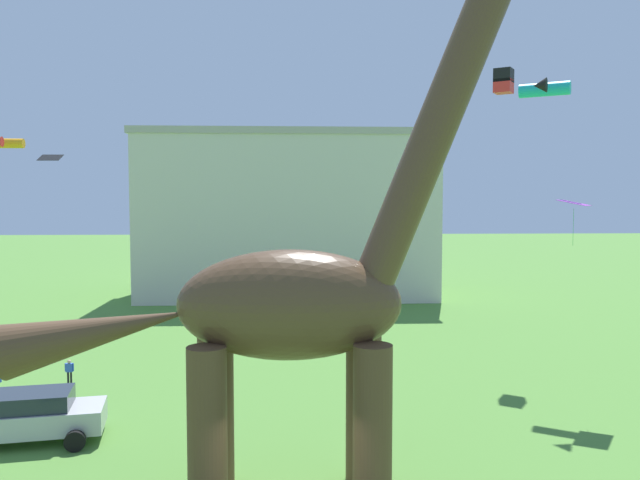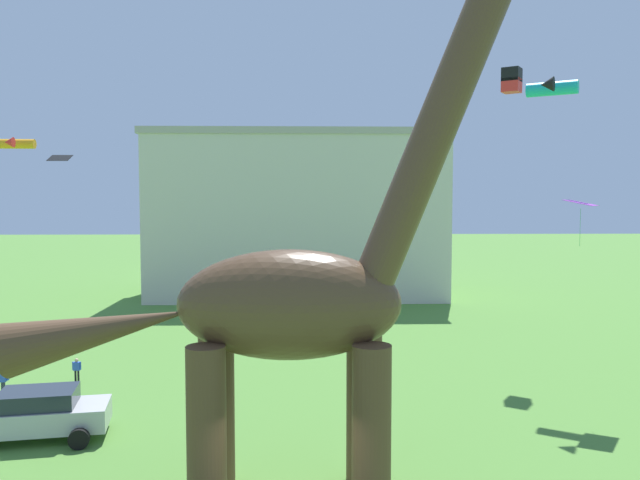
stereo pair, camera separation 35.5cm
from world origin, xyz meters
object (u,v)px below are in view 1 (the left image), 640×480
Objects in this scene: kite_near_high at (544,89)px; kite_drifting at (574,203)px; kite_far_right at (50,158)px; person_watching_child at (69,369)px; parked_sedan_left at (33,416)px; kite_near_low at (504,81)px; dinosaur_sculpture at (287,305)px; kite_far_left at (4,143)px.

kite_near_high is 5.59m from kite_drifting.
person_watching_child is at bearing -65.63° from kite_far_right.
kite_far_right reaches higher than parked_sedan_left.
parked_sedan_left is 15.41m from kite_far_right.
kite_near_high is 1.93× the size of kite_far_right.
dinosaur_sculpture is at bearing -125.23° from kite_near_low.
kite_far_right is (-2.70, 5.96, 8.94)m from person_watching_child.
dinosaur_sculpture is at bearing -135.32° from kite_near_high.
kite_near_low is at bearing 92.38° from kite_drifting.
dinosaur_sculpture reaches higher than kite_drifting.
parked_sedan_left is 3.87× the size of kite_near_low.
dinosaur_sculpture is at bearing 39.46° from person_watching_child.
person_watching_child is (-8.89, 10.28, -4.31)m from dinosaur_sculpture.
person_watching_child is at bearing 89.42° from parked_sedan_left.
dinosaur_sculpture is 28.16m from kite_far_left.
parked_sedan_left is 4.05× the size of kite_far_right.
person_watching_child is 0.85× the size of kite_near_low.
kite_far_left reaches higher than kite_far_right.
parked_sedan_left is 2.10× the size of kite_near_high.
dinosaur_sculpture is 14.25m from person_watching_child.
kite_near_high reaches higher than person_watching_child.
kite_far_left is (-27.00, 14.68, 3.37)m from kite_drifting.
person_watching_child is 23.37m from kite_near_low.
kite_near_high is 1.04× the size of kite_far_left.
kite_far_left is (-7.47, 11.89, 10.14)m from person_watching_child.
parked_sedan_left is at bearing -73.08° from kite_far_right.
kite_drifting is (18.54, 3.40, 6.55)m from parked_sedan_left.
dinosaur_sculpture is 13.25m from kite_drifting.
kite_far_left is at bearing 128.82° from kite_far_right.
kite_near_high is at bearing -23.39° from kite_far_left.
kite_far_left reaches higher than person_watching_child.
dinosaur_sculpture is 16.57m from kite_near_high.
kite_near_low reaches higher than dinosaur_sculpture.
kite_far_left is at bearing 164.28° from kite_near_low.
dinosaur_sculpture is 11.81× the size of kite_near_low.
dinosaur_sculpture is 3.05× the size of parked_sedan_left.
kite_drifting is at bearing 0.67° from parked_sedan_left.
kite_far_right is at bearing -51.18° from kite_far_left.
dinosaur_sculpture reaches higher than parked_sedan_left.
parked_sedan_left is 6.27m from person_watching_child.
dinosaur_sculpture is 13.83× the size of person_watching_child.
kite_near_high is 1.22× the size of kite_drifting.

